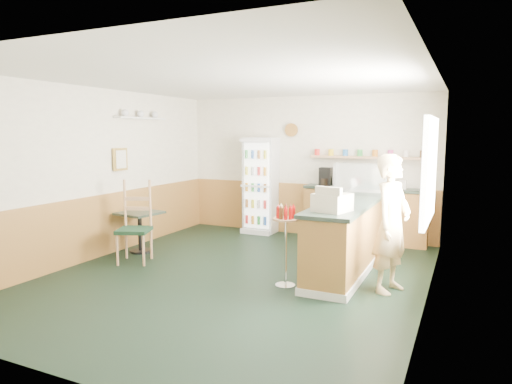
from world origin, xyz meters
The scene contains 13 objects.
ground centered at (0.00, 0.00, 0.00)m, with size 6.00×6.00×0.00m, color black.
room_envelope centered at (-0.23, 0.73, 1.52)m, with size 5.04×6.02×2.72m.
service_counter centered at (1.35, 1.07, 0.46)m, with size 0.68×3.01×1.01m.
back_counter centered at (1.19, 2.80, 0.55)m, with size 2.24×0.42×1.69m.
drinks_fridge centered at (-0.87, 2.74, 0.95)m, with size 0.63×0.53×1.90m.
display_case centered at (1.35, 1.81, 1.26)m, with size 0.87×0.45×0.49m.
cash_register centered at (1.35, 0.03, 1.12)m, with size 0.39×0.41×0.23m, color beige.
shopkeeper centered at (2.05, 0.27, 0.87)m, with size 0.58×0.42×1.73m, color tan.
condiment_stand centered at (0.79, -0.12, 0.73)m, with size 0.34×0.34×1.05m.
newspaper_rack centered at (0.99, 0.92, 0.69)m, with size 0.09×0.46×0.92m.
cafe_table centered at (-2.05, 0.46, 0.48)m, with size 0.70×0.70×0.68m.
cafe_chair centered at (-1.73, 0.04, 0.66)m, with size 0.61×0.62×1.27m.
dog_doorstop centered at (0.82, 0.76, 0.14)m, with size 0.24×0.31×0.29m.
Camera 1 is at (2.88, -5.50, 1.98)m, focal length 32.00 mm.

